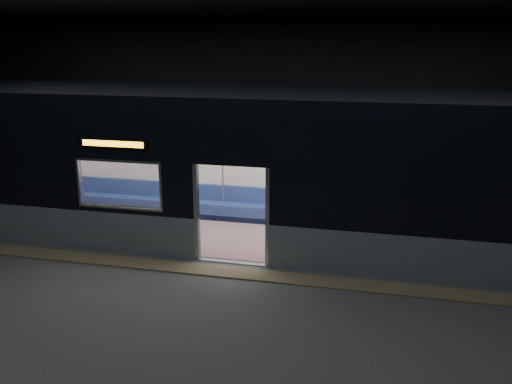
% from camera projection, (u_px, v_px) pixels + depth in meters
% --- Properties ---
extents(station_floor, '(24.00, 14.00, 0.01)m').
position_uv_depth(station_floor, '(217.00, 285.00, 10.13)').
color(station_floor, '#47494C').
rests_on(station_floor, ground).
extents(station_envelope, '(24.00, 14.00, 5.00)m').
position_uv_depth(station_envelope, '(213.00, 86.00, 9.12)').
color(station_envelope, black).
rests_on(station_envelope, station_floor).
extents(tactile_strip, '(22.80, 0.50, 0.03)m').
position_uv_depth(tactile_strip, '(225.00, 272.00, 10.64)').
color(tactile_strip, '#8C7F59').
rests_on(tactile_strip, station_floor).
extents(metro_car, '(18.00, 3.04, 3.35)m').
position_uv_depth(metro_car, '(249.00, 160.00, 12.00)').
color(metro_car, '#85919F').
rests_on(metro_car, station_floor).
extents(passenger, '(0.46, 0.75, 1.44)m').
position_uv_depth(passenger, '(396.00, 200.00, 12.51)').
color(passenger, black).
rests_on(passenger, metro_car).
extents(handbag, '(0.36, 0.32, 0.16)m').
position_uv_depth(handbag, '(397.00, 209.00, 12.31)').
color(handbag, black).
rests_on(handbag, passenger).
extents(transit_map, '(0.90, 0.03, 0.58)m').
position_uv_depth(transit_map, '(477.00, 176.00, 12.24)').
color(transit_map, white).
rests_on(transit_map, metro_car).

